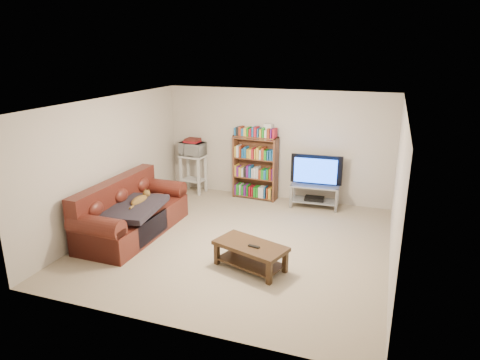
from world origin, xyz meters
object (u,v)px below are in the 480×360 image
at_px(sofa, 130,215).
at_px(tv_stand, 315,192).
at_px(bookshelf, 255,167).
at_px(coffee_table, 250,251).

bearing_deg(sofa, tv_stand, 40.25).
xyz_separation_m(sofa, bookshelf, (1.57, 2.56, 0.39)).
relative_size(sofa, coffee_table, 1.90).
bearing_deg(sofa, bookshelf, 59.24).
xyz_separation_m(coffee_table, tv_stand, (0.46, 2.93, 0.06)).
bearing_deg(tv_stand, bookshelf, 170.97).
height_order(sofa, coffee_table, sofa).
distance_m(sofa, tv_stand, 3.79).
bearing_deg(bookshelf, tv_stand, -2.84).
bearing_deg(bookshelf, coffee_table, -70.36).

